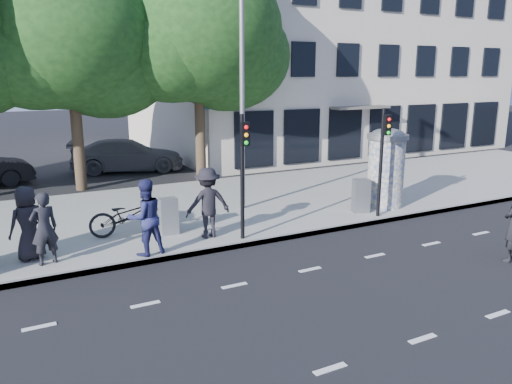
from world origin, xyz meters
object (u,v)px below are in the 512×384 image
traffic_pole_near (243,164)px  ped_b (44,229)px  car_right (127,155)px  bicycle (128,216)px  ped_c (145,217)px  ped_d (208,203)px  cabinet_right (361,196)px  traffic_pole_far (383,151)px  ad_column_right (386,166)px  ped_a (28,223)px  cabinet_left (168,216)px  street_lamp (243,66)px

traffic_pole_near → ped_b: traffic_pole_near is taller
car_right → bicycle: bearing=-178.5°
ped_c → ped_d: ped_d is taller
ped_c → cabinet_right: size_ratio=1.75×
traffic_pole_far → car_right: bearing=112.9°
ped_b → bicycle: (2.25, 1.29, -0.32)m
traffic_pole_far → ad_column_right: bearing=42.2°
ped_a → cabinet_right: bearing=156.3°
traffic_pole_near → cabinet_right: 4.89m
ped_b → ped_c: bearing=154.4°
car_right → cabinet_right: bearing=-141.9°
bicycle → cabinet_left: bicycle is taller
ped_c → cabinet_left: bearing=-137.0°
bicycle → traffic_pole_far: bearing=-98.6°
ad_column_right → bicycle: (-8.51, 0.90, -0.83)m
traffic_pole_far → ped_a: (-10.08, 1.03, -1.16)m
ped_a → cabinet_left: 3.64m
traffic_pole_near → car_right: bearing=91.3°
ped_b → cabinet_left: ped_b is taller
ad_column_right → cabinet_right: bearing=-168.9°
street_lamp → ped_c: street_lamp is taller
street_lamp → cabinet_right: street_lamp is taller
traffic_pole_far → street_lamp: bearing=140.1°
ped_c → street_lamp: bearing=-155.4°
ped_b → traffic_pole_far: bearing=162.8°
street_lamp → bicycle: (-4.11, -1.03, -4.09)m
ad_column_right → traffic_pole_far: traffic_pole_far is taller
ad_column_right → traffic_pole_near: size_ratio=0.78×
ped_d → cabinet_right: bearing=-175.9°
street_lamp → ped_b: (-6.36, -2.32, -3.77)m
traffic_pole_far → cabinet_left: bearing=168.1°
traffic_pole_near → ped_b: size_ratio=1.94×
car_right → street_lamp: bearing=-154.8°
street_lamp → bicycle: bearing=-165.9°
cabinet_left → traffic_pole_far: bearing=-10.7°
ped_a → cabinet_right: size_ratio=1.67×
ped_b → car_right: (4.68, 11.51, -0.27)m
street_lamp → traffic_pole_far: bearing=-39.9°
bicycle → car_right: 10.51m
traffic_pole_far → bicycle: bearing=166.5°
street_lamp → ped_c: (-4.07, -2.78, -3.68)m
traffic_pole_near → bicycle: size_ratio=1.61×
cabinet_right → ad_column_right: bearing=31.7°
traffic_pole_near → street_lamp: 4.07m
bicycle → cabinet_right: (7.30, -1.14, -0.01)m
cabinet_left → car_right: (1.40, 10.66, 0.09)m
ad_column_right → ped_a: 11.09m
traffic_pole_near → traffic_pole_far: same height
ped_c → cabinet_right: ped_c is taller
ad_column_right → car_right: (-6.08, 11.13, -0.78)m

